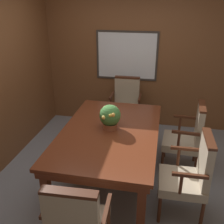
{
  "coord_description": "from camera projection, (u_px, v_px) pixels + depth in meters",
  "views": [
    {
      "loc": [
        0.64,
        -2.9,
        2.36
      ],
      "look_at": [
        -0.0,
        0.24,
        0.94
      ],
      "focal_mm": 42.0,
      "sensor_mm": 36.0,
      "label": 1
    }
  ],
  "objects": [
    {
      "name": "chair_right_near",
      "position": [
        191.0,
        174.0,
        2.92
      ],
      "size": [
        0.53,
        0.55,
        1.03
      ],
      "rotation": [
        0.0,
        0.0,
        -1.55
      ],
      "color": "#472314",
      "rests_on": "ground_plane"
    },
    {
      "name": "ground_plane",
      "position": [
        109.0,
        180.0,
        3.67
      ],
      "size": [
        14.0,
        14.0,
        0.0
      ],
      "primitive_type": "plane",
      "color": "gray"
    },
    {
      "name": "dining_table",
      "position": [
        110.0,
        136.0,
        3.49
      ],
      "size": [
        1.26,
        2.0,
        0.74
      ],
      "color": "maroon",
      "rests_on": "ground_plane"
    },
    {
      "name": "chair_head_far",
      "position": [
        126.0,
        104.0,
        4.81
      ],
      "size": [
        0.55,
        0.52,
        1.03
      ],
      "rotation": [
        0.0,
        0.0,
        0.01
      ],
      "color": "#472314",
      "rests_on": "ground_plane"
    },
    {
      "name": "chair_right_far",
      "position": [
        188.0,
        136.0,
        3.73
      ],
      "size": [
        0.55,
        0.57,
        1.03
      ],
      "rotation": [
        0.0,
        0.0,
        -1.63
      ],
      "color": "#472314",
      "rests_on": "ground_plane"
    },
    {
      "name": "potted_plant",
      "position": [
        110.0,
        117.0,
        3.45
      ],
      "size": [
        0.28,
        0.29,
        0.33
      ],
      "color": "#9E5638",
      "rests_on": "dining_table"
    },
    {
      "name": "wall_back",
      "position": [
        130.0,
        62.0,
        4.92
      ],
      "size": [
        7.2,
        0.08,
        2.45
      ],
      "color": "brown",
      "rests_on": "ground_plane"
    }
  ]
}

